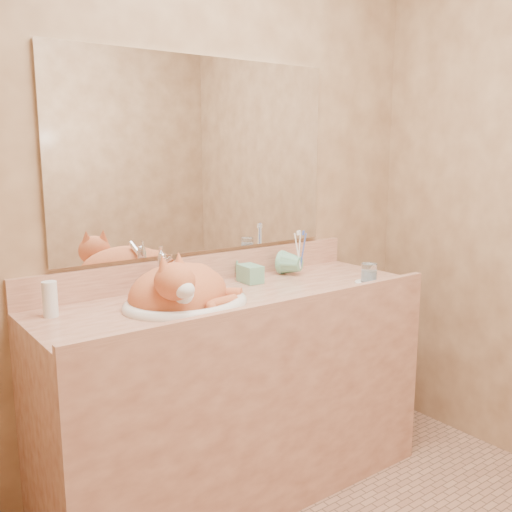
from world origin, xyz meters
TOP-DOWN VIEW (x-y plane):
  - wall_back at (0.00, 1.00)m, footprint 2.40×0.02m
  - vanity_counter at (0.00, 0.72)m, footprint 1.60×0.55m
  - mirror at (0.00, 0.99)m, footprint 1.30×0.02m
  - sink_basin at (-0.24, 0.70)m, footprint 0.50×0.43m
  - faucet at (-0.24, 0.89)m, footprint 0.08×0.14m
  - cat at (-0.26, 0.72)m, footprint 0.48×0.42m
  - soap_dispenser at (0.16, 0.80)m, footprint 0.08×0.08m
  - toothbrush_cup at (0.42, 0.82)m, footprint 0.14×0.14m
  - toothbrushes at (0.42, 0.82)m, footprint 0.03×0.03m
  - saucer at (0.55, 0.53)m, footprint 0.12×0.12m
  - water_glass at (0.55, 0.53)m, footprint 0.07×0.07m
  - lotion_bottle at (-0.69, 0.86)m, footprint 0.05×0.05m

SIDE VIEW (x-z plane):
  - vanity_counter at x=0.00m, z-range 0.00..0.85m
  - saucer at x=0.55m, z-range 0.85..0.86m
  - water_glass at x=0.55m, z-range 0.86..0.94m
  - toothbrush_cup at x=0.42m, z-range 0.85..0.95m
  - lotion_bottle at x=-0.69m, z-range 0.85..0.97m
  - cat at x=-0.26m, z-range 0.80..1.03m
  - sink_basin at x=-0.24m, z-range 0.85..1.00m
  - soap_dispenser at x=0.16m, z-range 0.85..1.02m
  - faucet at x=-0.24m, z-range 0.85..1.03m
  - toothbrushes at x=0.42m, z-range 0.87..1.08m
  - wall_back at x=0.00m, z-range 0.00..2.50m
  - mirror at x=0.00m, z-range 0.99..1.79m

